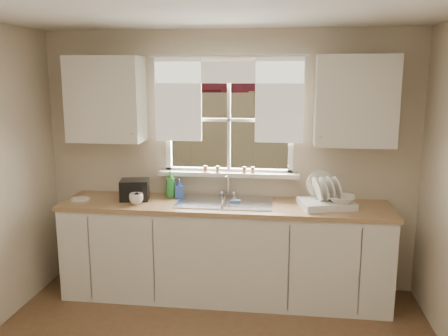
# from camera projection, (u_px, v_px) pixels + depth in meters

# --- Properties ---
(room_walls) EXTENTS (3.62, 4.02, 2.50)m
(room_walls) POSITION_uv_depth(u_px,v_px,m) (184.00, 230.00, 2.61)
(room_walls) COLOR beige
(room_walls) RESTS_ON ground
(window) EXTENTS (1.38, 0.16, 1.06)m
(window) POSITION_uv_depth(u_px,v_px,m) (229.00, 137.00, 4.57)
(window) COLOR white
(window) RESTS_ON room_walls
(curtains) EXTENTS (1.50, 0.03, 0.81)m
(curtains) POSITION_uv_depth(u_px,v_px,m) (228.00, 90.00, 4.44)
(curtains) COLOR white
(curtains) RESTS_ON room_walls
(base_cabinets) EXTENTS (3.00, 0.62, 0.87)m
(base_cabinets) POSITION_uv_depth(u_px,v_px,m) (224.00, 252.00, 4.46)
(base_cabinets) COLOR silver
(base_cabinets) RESTS_ON ground
(countertop) EXTENTS (3.04, 0.65, 0.04)m
(countertop) POSITION_uv_depth(u_px,v_px,m) (224.00, 206.00, 4.38)
(countertop) COLOR #A37C51
(countertop) RESTS_ON base_cabinets
(upper_cabinet_left) EXTENTS (0.70, 0.33, 0.80)m
(upper_cabinet_left) POSITION_uv_depth(u_px,v_px,m) (106.00, 99.00, 4.48)
(upper_cabinet_left) COLOR silver
(upper_cabinet_left) RESTS_ON room_walls
(upper_cabinet_right) EXTENTS (0.70, 0.33, 0.80)m
(upper_cabinet_right) POSITION_uv_depth(u_px,v_px,m) (355.00, 101.00, 4.19)
(upper_cabinet_right) COLOR silver
(upper_cabinet_right) RESTS_ON room_walls
(wall_outlet) EXTENTS (0.08, 0.01, 0.12)m
(wall_outlet) POSITION_uv_depth(u_px,v_px,m) (320.00, 181.00, 4.53)
(wall_outlet) COLOR beige
(wall_outlet) RESTS_ON room_walls
(sill_jars) EXTENTS (0.50, 0.04, 0.06)m
(sill_jars) POSITION_uv_depth(u_px,v_px,m) (230.00, 169.00, 4.57)
(sill_jars) COLOR brown
(sill_jars) RESTS_ON window
(backyard) EXTENTS (20.00, 10.00, 6.13)m
(backyard) POSITION_uv_depth(u_px,v_px,m) (290.00, 11.00, 10.36)
(backyard) COLOR #335421
(backyard) RESTS_ON ground
(sink) EXTENTS (0.88, 0.52, 0.40)m
(sink) POSITION_uv_depth(u_px,v_px,m) (225.00, 210.00, 4.42)
(sink) COLOR #B7B7BC
(sink) RESTS_ON countertop
(dish_rack) EXTENTS (0.53, 0.46, 0.31)m
(dish_rack) POSITION_uv_depth(u_px,v_px,m) (326.00, 199.00, 4.25)
(dish_rack) COLOR white
(dish_rack) RESTS_ON countertop
(bowl) EXTENTS (0.27, 0.27, 0.06)m
(bowl) POSITION_uv_depth(u_px,v_px,m) (342.00, 199.00, 4.18)
(bowl) COLOR white
(bowl) RESTS_ON dish_rack
(soap_bottle_a) EXTENTS (0.11, 0.11, 0.26)m
(soap_bottle_a) POSITION_uv_depth(u_px,v_px,m) (171.00, 184.00, 4.58)
(soap_bottle_a) COLOR green
(soap_bottle_a) RESTS_ON countertop
(soap_bottle_b) EXTENTS (0.10, 0.10, 0.19)m
(soap_bottle_b) POSITION_uv_depth(u_px,v_px,m) (179.00, 188.00, 4.57)
(soap_bottle_b) COLOR blue
(soap_bottle_b) RESTS_ON countertop
(soap_bottle_c) EXTENTS (0.15, 0.15, 0.16)m
(soap_bottle_c) POSITION_uv_depth(u_px,v_px,m) (137.00, 188.00, 4.61)
(soap_bottle_c) COLOR beige
(soap_bottle_c) RESTS_ON countertop
(saucer) EXTENTS (0.17, 0.17, 0.01)m
(saucer) POSITION_uv_depth(u_px,v_px,m) (80.00, 199.00, 4.51)
(saucer) COLOR white
(saucer) RESTS_ON countertop
(cup) EXTENTS (0.16, 0.16, 0.10)m
(cup) POSITION_uv_depth(u_px,v_px,m) (136.00, 199.00, 4.34)
(cup) COLOR silver
(cup) RESTS_ON countertop
(black_appliance) EXTENTS (0.30, 0.27, 0.19)m
(black_appliance) POSITION_uv_depth(u_px,v_px,m) (135.00, 190.00, 4.50)
(black_appliance) COLOR black
(black_appliance) RESTS_ON countertop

